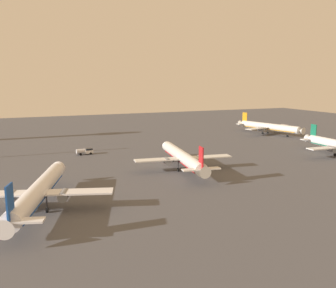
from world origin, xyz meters
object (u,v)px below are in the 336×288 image
Objects in this scene: airplane_far_stand at (38,192)px; airplane_terminal_side at (183,158)px; airplane_taxiway_distant at (268,127)px; fuel_truck at (85,151)px.

airplane_far_stand reaches higher than airplane_terminal_side.
airplane_terminal_side is (45.02, 20.26, -0.15)m from airplane_far_stand.
airplane_taxiway_distant is 100.48m from fuel_truck.
airplane_taxiway_distant is (119.31, 71.79, -0.17)m from airplane_far_stand.
airplane_taxiway_distant is at bearing 48.68° from airplane_far_stand.
airplane_far_stand is at bearing -25.64° from fuel_truck.
airplane_far_stand is 139.24m from airplane_taxiway_distant.
airplane_far_stand is 59.97m from fuel_truck.
airplane_terminal_side is at bearing 20.13° from airplane_taxiway_distant.
airplane_terminal_side is 90.41m from airplane_taxiway_distant.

